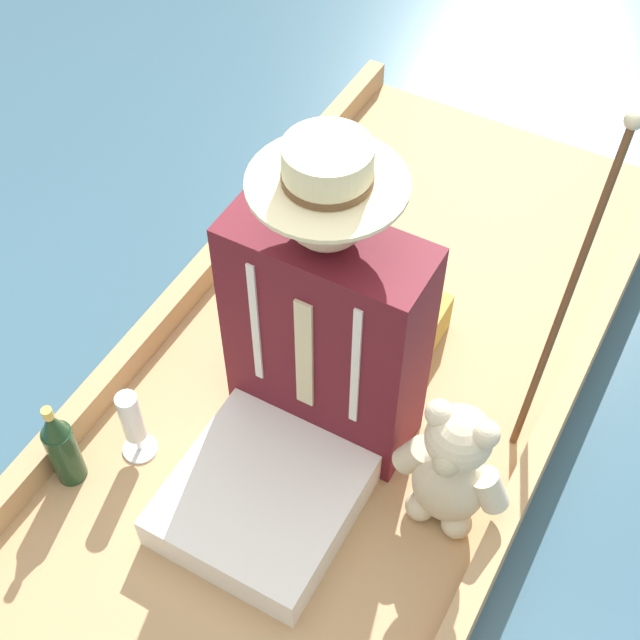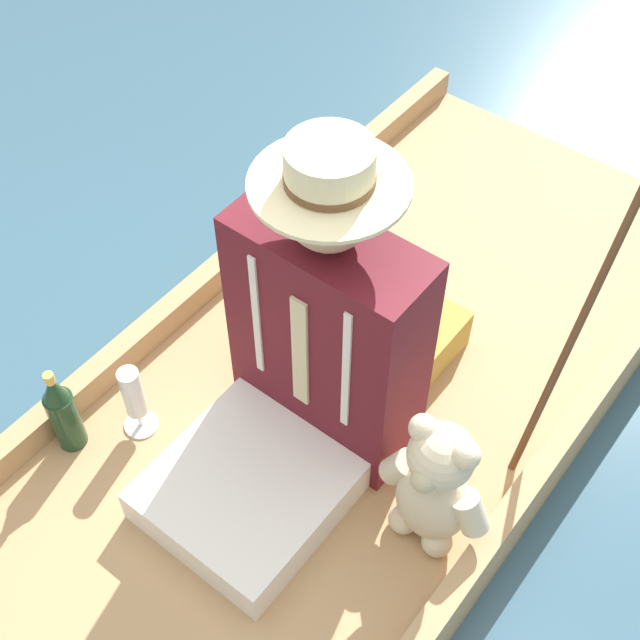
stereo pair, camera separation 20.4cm
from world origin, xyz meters
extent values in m
plane|color=#385B70|center=(0.00, 0.00, 0.00)|extent=(16.00, 16.00, 0.00)
cube|color=tan|center=(0.00, 0.00, 0.07)|extent=(1.16, 3.27, 0.15)
cube|color=tan|center=(-0.55, 0.00, 0.19)|extent=(0.06, 3.27, 0.09)
cube|color=tan|center=(0.55, 0.00, 0.19)|extent=(0.06, 3.27, 0.09)
cube|color=#B7933D|center=(0.03, -0.53, 0.21)|extent=(0.41, 0.29, 0.13)
cube|color=white|center=(-0.01, 0.10, 0.20)|extent=(0.43, 0.44, 0.11)
cube|color=#5B141E|center=(-0.01, -0.22, 0.49)|extent=(0.48, 0.20, 0.67)
cube|color=beige|center=(-0.01, -0.12, 0.54)|extent=(0.04, 0.01, 0.37)
cube|color=white|center=(-0.14, -0.12, 0.57)|extent=(0.02, 0.01, 0.40)
cube|color=white|center=(0.12, -0.12, 0.57)|extent=(0.02, 0.01, 0.40)
sphere|color=tan|center=(-0.01, -0.22, 0.92)|extent=(0.19, 0.19, 0.19)
cylinder|color=beige|center=(-0.01, -0.22, 0.98)|extent=(0.33, 0.33, 0.01)
cylinder|color=beige|center=(-0.01, -0.22, 1.03)|extent=(0.18, 0.18, 0.09)
cylinder|color=brown|center=(-0.01, -0.22, 1.00)|extent=(0.19, 0.19, 0.02)
ellipsoid|color=beige|center=(-0.40, -0.12, 0.28)|extent=(0.18, 0.15, 0.27)
sphere|color=beige|center=(-0.40, -0.12, 0.48)|extent=(0.16, 0.16, 0.16)
sphere|color=tan|center=(-0.40, -0.05, 0.47)|extent=(0.06, 0.06, 0.06)
sphere|color=beige|center=(-0.45, -0.12, 0.54)|extent=(0.07, 0.07, 0.07)
sphere|color=beige|center=(-0.34, -0.12, 0.54)|extent=(0.07, 0.07, 0.07)
cylinder|color=beige|center=(-0.50, -0.12, 0.33)|extent=(0.10, 0.07, 0.12)
cylinder|color=beige|center=(-0.30, -0.12, 0.33)|extent=(0.10, 0.07, 0.12)
sphere|color=beige|center=(-0.45, -0.08, 0.18)|extent=(0.08, 0.08, 0.08)
sphere|color=beige|center=(-0.35, -0.08, 0.18)|extent=(0.08, 0.08, 0.08)
cylinder|color=silver|center=(0.37, 0.11, 0.15)|extent=(0.09, 0.09, 0.01)
cylinder|color=silver|center=(0.37, 0.11, 0.19)|extent=(0.01, 0.01, 0.06)
cylinder|color=silver|center=(0.37, 0.11, 0.30)|extent=(0.06, 0.06, 0.16)
cylinder|color=brown|center=(-0.48, -0.56, 0.56)|extent=(0.02, 0.35, 0.83)
sphere|color=beige|center=(-0.48, -0.73, 0.97)|extent=(0.04, 0.04, 0.04)
cylinder|color=#19381E|center=(0.48, 0.25, 0.25)|extent=(0.08, 0.08, 0.19)
cone|color=#19381E|center=(0.48, 0.25, 0.39)|extent=(0.07, 0.07, 0.08)
cylinder|color=gold|center=(0.48, 0.25, 0.43)|extent=(0.03, 0.03, 0.03)
camera|label=1|loc=(-0.64, 0.95, 2.16)|focal=50.00mm
camera|label=2|loc=(-0.81, 0.84, 2.16)|focal=50.00mm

